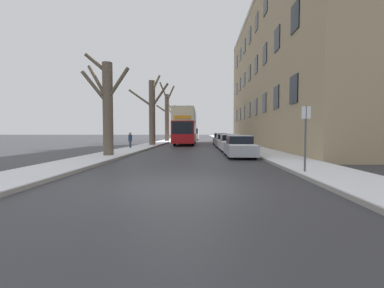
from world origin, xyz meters
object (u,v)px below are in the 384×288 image
object	(u,v)px
bare_tree_left_3	(174,121)
parked_car_1	(230,143)
bare_tree_left_2	(167,115)
double_decker_bus	(186,125)
oncoming_van	(194,134)
parked_car_0	(239,147)
bare_tree_left_1	(152,111)
bare_tree_left_0	(107,105)
parked_car_3	(220,139)
street_sign_post	(306,136)
pedestrian_left_sidewalk	(130,140)
parked_car_2	(224,141)

from	to	relation	value
bare_tree_left_3	parked_car_1	size ratio (longest dim) A/B	1.88
bare_tree_left_2	bare_tree_left_3	world-z (taller)	bare_tree_left_2
bare_tree_left_3	double_decker_bus	distance (m)	23.31
parked_car_1	oncoming_van	world-z (taller)	oncoming_van
bare_tree_left_2	parked_car_0	bearing A→B (deg)	-72.90
parked_car_0	bare_tree_left_1	bearing A→B (deg)	121.95
bare_tree_left_0	parked_car_1	xyz separation A→B (m)	(8.32, 5.83, -2.64)
parked_car_1	parked_car_3	bearing A→B (deg)	90.00
bare_tree_left_3	street_sign_post	world-z (taller)	bare_tree_left_3
parked_car_3	street_sign_post	size ratio (longest dim) A/B	1.59
bare_tree_left_2	double_decker_bus	xyz separation A→B (m)	(3.75, -9.53, -1.90)
bare_tree_left_0	bare_tree_left_2	distance (m)	27.30
parked_car_0	parked_car_1	size ratio (longest dim) A/B	0.89
bare_tree_left_2	pedestrian_left_sidewalk	bearing A→B (deg)	-92.46
bare_tree_left_3	double_decker_bus	size ratio (longest dim) A/B	0.73
parked_car_2	bare_tree_left_1	bearing A→B (deg)	164.15
bare_tree_left_0	parked_car_1	world-z (taller)	bare_tree_left_0
bare_tree_left_0	bare_tree_left_2	world-z (taller)	bare_tree_left_2
bare_tree_left_1	oncoming_van	distance (m)	24.43
parked_car_0	oncoming_van	bearing A→B (deg)	96.27
double_decker_bus	parked_car_3	world-z (taller)	double_decker_bus
bare_tree_left_3	oncoming_van	world-z (taller)	bare_tree_left_3
street_sign_post	bare_tree_left_2	bearing A→B (deg)	105.84
parked_car_2	double_decker_bus	bearing A→B (deg)	124.37
bare_tree_left_0	street_sign_post	distance (m)	11.78
bare_tree_left_3	parked_car_3	size ratio (longest dim) A/B	2.11
bare_tree_left_2	pedestrian_left_sidewalk	distance (m)	19.77
oncoming_van	street_sign_post	xyz separation A→B (m)	(5.40, -43.91, 0.15)
bare_tree_left_3	parked_car_2	xyz separation A→B (m)	(8.42, -29.49, -3.49)
bare_tree_left_3	parked_car_1	world-z (taller)	bare_tree_left_3
pedestrian_left_sidewalk	bare_tree_left_0	bearing A→B (deg)	178.12
parked_car_0	parked_car_1	distance (m)	5.34
pedestrian_left_sidewalk	oncoming_van	bearing A→B (deg)	-17.05
parked_car_3	parked_car_0	bearing A→B (deg)	-90.00
bare_tree_left_3	double_decker_bus	world-z (taller)	bare_tree_left_3
double_decker_bus	parked_car_1	xyz separation A→B (m)	(4.49, -11.92, -1.87)
parked_car_0	street_sign_post	size ratio (longest dim) A/B	1.58
bare_tree_left_0	bare_tree_left_1	size ratio (longest dim) A/B	0.78
parked_car_2	pedestrian_left_sidewalk	world-z (taller)	pedestrian_left_sidewalk
bare_tree_left_2	bare_tree_left_3	distance (m)	13.40
street_sign_post	parked_car_3	bearing A→B (deg)	93.21
double_decker_bus	parked_car_0	world-z (taller)	double_decker_bus
double_decker_bus	parked_car_2	size ratio (longest dim) A/B	2.68
parked_car_1	oncoming_van	size ratio (longest dim) A/B	0.87
double_decker_bus	oncoming_van	world-z (taller)	double_decker_bus
bare_tree_left_1	oncoming_van	xyz separation A→B (m)	(4.04, 23.94, -2.73)
parked_car_2	parked_car_3	world-z (taller)	parked_car_3
bare_tree_left_2	oncoming_van	distance (m)	11.41
bare_tree_left_0	double_decker_bus	distance (m)	18.17
bare_tree_left_1	pedestrian_left_sidewalk	distance (m)	6.54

